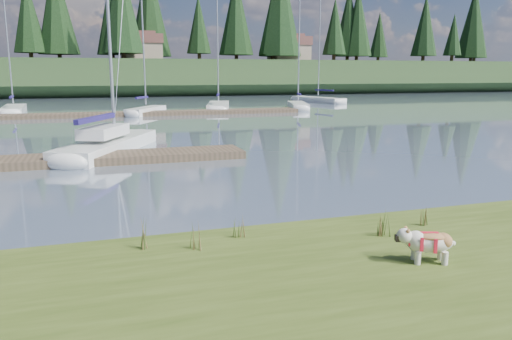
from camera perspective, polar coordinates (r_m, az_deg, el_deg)
name	(u,v)px	position (r m, az deg, el deg)	size (l,w,h in m)	color
ground	(116,116)	(40.81, -15.72, 5.95)	(200.00, 200.00, 0.00)	slate
ridge	(103,78)	(83.66, -17.14, 10.01)	(200.00, 20.00, 5.00)	#1F3419
bulldog	(428,241)	(8.53, 19.11, -7.70)	(0.95, 0.60, 0.56)	silver
sailboat_main	(114,141)	(22.76, -15.88, 3.24)	(5.08, 8.38, 12.23)	silver
dock_near	(29,162)	(20.04, -24.52, 0.86)	(16.00, 2.00, 0.30)	#4C3D2C
dock_far	(142,114)	(40.92, -12.92, 6.30)	(26.00, 2.20, 0.30)	#4C3D2C
sailboat_bg_1	(14,108)	(47.91, -25.88, 6.35)	(2.10, 8.25, 12.16)	silver
sailboat_bg_2	(149,110)	(42.61, -12.15, 6.76)	(4.20, 6.22, 9.80)	silver
sailboat_bg_3	(219,105)	(47.72, -4.28, 7.40)	(4.25, 9.58, 13.68)	silver
sailboat_bg_4	(297,105)	(48.22, 4.74, 7.44)	(3.47, 7.40, 10.83)	silver
sailboat_bg_5	(314,99)	(59.05, 6.62, 8.05)	(3.90, 8.94, 12.47)	silver
weed_0	(196,237)	(8.72, -6.83, -7.56)	(0.17, 0.14, 0.56)	#475B23
weed_1	(238,227)	(9.28, -2.05, -6.47)	(0.17, 0.14, 0.50)	#475B23
weed_2	(382,223)	(9.65, 14.24, -5.88)	(0.17, 0.14, 0.59)	#475B23
weed_3	(143,236)	(8.90, -12.75, -7.33)	(0.17, 0.14, 0.57)	#475B23
weed_4	(382,226)	(9.66, 14.24, -6.22)	(0.17, 0.14, 0.46)	#475B23
weed_5	(424,214)	(10.57, 18.66, -4.76)	(0.17, 0.14, 0.55)	#475B23
mud_lip	(192,247)	(9.75, -7.36, -8.71)	(60.00, 0.50, 0.14)	#33281C
conifer_3	(28,14)	(83.48, -24.64, 15.87)	(4.84, 4.84, 12.25)	#382619
conifer_4	(121,3)	(77.39, -15.16, 17.94)	(6.16, 6.16, 15.10)	#382619
conifer_5	(199,25)	(82.67, -6.57, 16.19)	(3.96, 3.96, 10.35)	#382619
conifer_6	(280,5)	(84.71, 2.78, 18.28)	(7.04, 7.04, 17.00)	#382619
conifer_7	(348,21)	(92.99, 10.52, 16.35)	(5.28, 5.28, 13.20)	#382619
conifer_8	(425,26)	(96.44, 18.75, 15.36)	(4.62, 4.62, 11.77)	#382619
conifer_9	(474,22)	(106.97, 23.61, 15.29)	(5.94, 5.94, 14.62)	#382619
house_1	(141,47)	(82.09, -13.00, 13.56)	(6.30, 5.30, 4.65)	gray
house_2	(289,48)	(85.78, 3.78, 13.70)	(6.30, 5.30, 4.65)	gray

